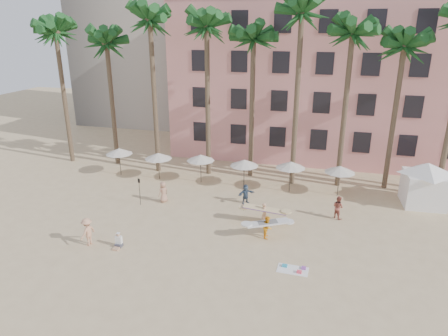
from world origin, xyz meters
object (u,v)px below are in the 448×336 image
pink_hotel (344,79)px  carrier_yellow (265,212)px  cabana (425,180)px  carrier_white (268,226)px

pink_hotel → carrier_yellow: (-5.13, -19.89, -7.08)m
pink_hotel → cabana: (6.47, -13.52, -5.93)m
cabana → carrier_white: size_ratio=1.61×
cabana → carrier_yellow: cabana is taller
cabana → carrier_yellow: bearing=-151.2°
cabana → carrier_white: bearing=-143.0°
carrier_yellow → carrier_white: 2.04m
carrier_white → pink_hotel: bearing=78.1°
pink_hotel → cabana: size_ratio=7.43×
carrier_white → cabana: bearing=37.0°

